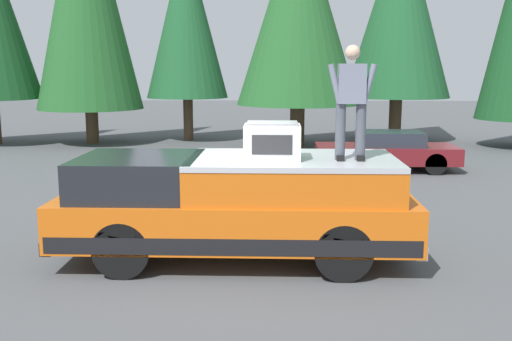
% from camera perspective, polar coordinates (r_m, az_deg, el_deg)
% --- Properties ---
extents(ground_plane, '(90.00, 90.00, 0.00)m').
position_cam_1_polar(ground_plane, '(9.28, -4.22, -8.93)').
color(ground_plane, '#4C4F51').
extents(pickup_truck, '(2.01, 5.54, 1.65)m').
position_cam_1_polar(pickup_truck, '(9.16, -1.94, -3.47)').
color(pickup_truck, orange).
rests_on(pickup_truck, ground).
extents(compressor_unit, '(0.65, 0.84, 0.56)m').
position_cam_1_polar(compressor_unit, '(8.77, 1.60, 2.91)').
color(compressor_unit, silver).
rests_on(compressor_unit, pickup_truck).
extents(person_on_truck_bed, '(0.29, 0.72, 1.69)m').
position_cam_1_polar(person_on_truck_bed, '(8.75, 9.31, 6.88)').
color(person_on_truck_bed, '#4C515B').
rests_on(person_on_truck_bed, pickup_truck).
extents(parked_car_maroon, '(1.64, 4.10, 1.16)m').
position_cam_1_polar(parked_car_maroon, '(17.66, 12.67, 1.89)').
color(parked_car_maroon, maroon).
rests_on(parked_car_maroon, ground).
extents(conifer_left, '(4.28, 4.28, 9.03)m').
position_cam_1_polar(conifer_left, '(25.09, 13.88, 15.22)').
color(conifer_left, '#4C3826').
rests_on(conifer_left, ground).
extents(conifer_center_left, '(4.66, 4.66, 8.90)m').
position_cam_1_polar(conifer_center_left, '(22.65, 4.20, 15.67)').
color(conifer_center_left, '#4C3826').
rests_on(conifer_center_left, ground).
extents(conifer_center_right, '(3.33, 3.33, 8.26)m').
position_cam_1_polar(conifer_center_right, '(24.51, -6.84, 14.65)').
color(conifer_center_right, '#4C3826').
rests_on(conifer_center_right, ground).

